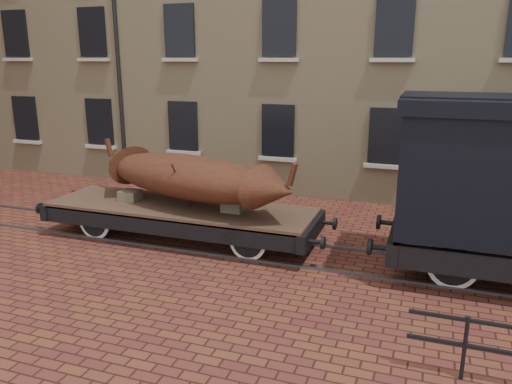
% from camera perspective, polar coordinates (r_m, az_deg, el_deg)
% --- Properties ---
extents(ground, '(90.00, 90.00, 0.00)m').
position_cam_1_polar(ground, '(11.86, 6.96, -7.39)').
color(ground, '#552420').
extents(rail_track, '(30.00, 1.52, 0.06)m').
position_cam_1_polar(rail_track, '(11.85, 6.97, -7.25)').
color(rail_track, '#59595E').
rests_on(rail_track, ground).
extents(flatcar_wagon, '(7.72, 2.09, 1.17)m').
position_cam_1_polar(flatcar_wagon, '(12.79, -8.65, -2.30)').
color(flatcar_wagon, '#4C392B').
rests_on(flatcar_wagon, ground).
extents(iron_boat, '(6.00, 2.93, 1.47)m').
position_cam_1_polar(iron_boat, '(12.41, -7.63, 1.77)').
color(iron_boat, '#4F2A16').
rests_on(iron_boat, flatcar_wagon).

